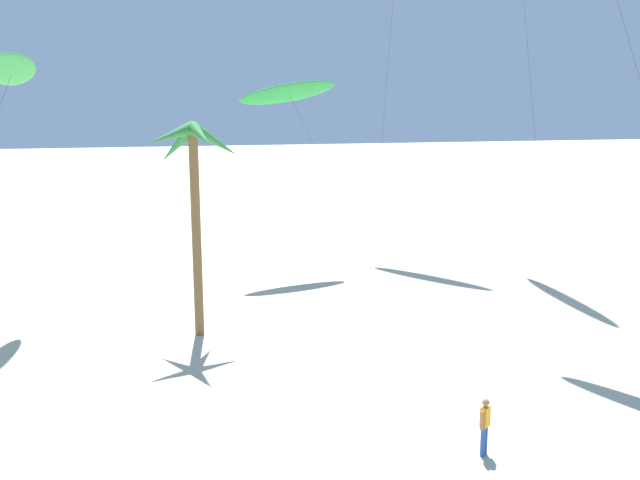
{
  "coord_description": "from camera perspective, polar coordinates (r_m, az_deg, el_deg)",
  "views": [
    {
      "loc": [
        -0.77,
        6.88,
        10.18
      ],
      "look_at": [
        3.32,
        25.24,
        6.31
      ],
      "focal_mm": 40.2,
      "sensor_mm": 36.0,
      "label": 1
    }
  ],
  "objects": [
    {
      "name": "flying_kite_1",
      "position": [
        33.99,
        -23.28,
        12.36
      ],
      "size": [
        4.37,
        10.18,
        12.08
      ],
      "color": "green",
      "rests_on": "ground"
    },
    {
      "name": "palm_tree_4",
      "position": [
        29.95,
        -9.99,
        5.84
      ],
      "size": [
        3.93,
        4.2,
        9.08
      ],
      "color": "brown",
      "rests_on": "ground"
    },
    {
      "name": "person_near_right",
      "position": [
        21.52,
        12.98,
        -14.1
      ],
      "size": [
        0.41,
        0.37,
        1.72
      ],
      "color": "#284CA3",
      "rests_on": "ground"
    },
    {
      "name": "flying_kite_2",
      "position": [
        41.58,
        -2.48,
        11.65
      ],
      "size": [
        6.53,
        9.14,
        11.25
      ],
      "color": "green",
      "rests_on": "ground"
    }
  ]
}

